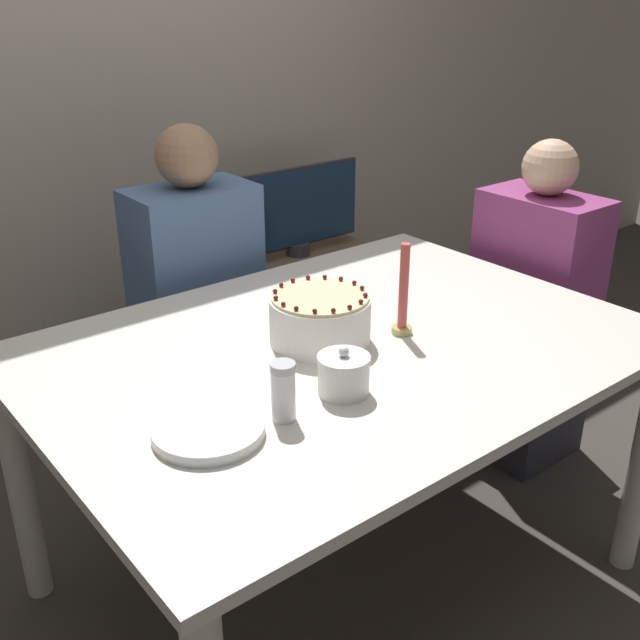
{
  "coord_description": "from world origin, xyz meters",
  "views": [
    {
      "loc": [
        -1.11,
        -1.3,
        1.6
      ],
      "look_at": [
        -0.04,
        0.04,
        0.83
      ],
      "focal_mm": 42.0,
      "sensor_mm": 36.0,
      "label": 1
    }
  ],
  "objects_px": {
    "sugar_bowl": "(344,374)",
    "person_woman_floral": "(530,327)",
    "candle": "(403,299)",
    "cake": "(320,319)",
    "tv_monitor": "(297,210)",
    "sugar_shaker": "(283,391)",
    "person_man_blue_shirt": "(199,329)"
  },
  "relations": [
    {
      "from": "sugar_shaker",
      "to": "candle",
      "type": "xyz_separation_m",
      "value": [
        0.49,
        0.15,
        0.03
      ]
    },
    {
      "from": "sugar_bowl",
      "to": "sugar_shaker",
      "type": "distance_m",
      "value": 0.17
    },
    {
      "from": "cake",
      "to": "sugar_shaker",
      "type": "height_order",
      "value": "cake"
    },
    {
      "from": "candle",
      "to": "person_woman_floral",
      "type": "height_order",
      "value": "person_woman_floral"
    },
    {
      "from": "person_man_blue_shirt",
      "to": "person_woman_floral",
      "type": "bearing_deg",
      "value": 145.9
    },
    {
      "from": "person_man_blue_shirt",
      "to": "tv_monitor",
      "type": "height_order",
      "value": "person_man_blue_shirt"
    },
    {
      "from": "person_man_blue_shirt",
      "to": "candle",
      "type": "bearing_deg",
      "value": 100.59
    },
    {
      "from": "sugar_bowl",
      "to": "person_woman_floral",
      "type": "bearing_deg",
      "value": 15.04
    },
    {
      "from": "person_man_blue_shirt",
      "to": "person_woman_floral",
      "type": "xyz_separation_m",
      "value": [
        0.96,
        -0.65,
        -0.03
      ]
    },
    {
      "from": "tv_monitor",
      "to": "sugar_shaker",
      "type": "bearing_deg",
      "value": -128.04
    },
    {
      "from": "candle",
      "to": "sugar_bowl",
      "type": "bearing_deg",
      "value": -156.07
    },
    {
      "from": "cake",
      "to": "person_woman_floral",
      "type": "xyz_separation_m",
      "value": [
        1.0,
        0.07,
        -0.34
      ]
    },
    {
      "from": "sugar_bowl",
      "to": "person_woman_floral",
      "type": "relative_size",
      "value": 0.1
    },
    {
      "from": "sugar_bowl",
      "to": "person_woman_floral",
      "type": "distance_m",
      "value": 1.21
    },
    {
      "from": "candle",
      "to": "person_woman_floral",
      "type": "relative_size",
      "value": 0.21
    },
    {
      "from": "candle",
      "to": "cake",
      "type": "bearing_deg",
      "value": 154.43
    },
    {
      "from": "cake",
      "to": "candle",
      "type": "distance_m",
      "value": 0.22
    },
    {
      "from": "sugar_shaker",
      "to": "candle",
      "type": "bearing_deg",
      "value": 16.89
    },
    {
      "from": "sugar_bowl",
      "to": "person_man_blue_shirt",
      "type": "xyz_separation_m",
      "value": [
        0.17,
        0.95,
        -0.29
      ]
    },
    {
      "from": "sugar_bowl",
      "to": "person_man_blue_shirt",
      "type": "height_order",
      "value": "person_man_blue_shirt"
    },
    {
      "from": "sugar_shaker",
      "to": "person_woman_floral",
      "type": "height_order",
      "value": "person_woman_floral"
    },
    {
      "from": "person_man_blue_shirt",
      "to": "cake",
      "type": "bearing_deg",
      "value": 86.3
    },
    {
      "from": "cake",
      "to": "person_man_blue_shirt",
      "type": "bearing_deg",
      "value": 86.3
    },
    {
      "from": "sugar_bowl",
      "to": "sugar_shaker",
      "type": "bearing_deg",
      "value": -177.82
    },
    {
      "from": "tv_monitor",
      "to": "person_woman_floral",
      "type": "bearing_deg",
      "value": -75.06
    },
    {
      "from": "sugar_bowl",
      "to": "person_man_blue_shirt",
      "type": "bearing_deg",
      "value": 79.92
    },
    {
      "from": "sugar_bowl",
      "to": "sugar_shaker",
      "type": "xyz_separation_m",
      "value": [
        -0.17,
        -0.01,
        0.02
      ]
    },
    {
      "from": "candle",
      "to": "tv_monitor",
      "type": "distance_m",
      "value": 1.29
    },
    {
      "from": "sugar_bowl",
      "to": "person_woman_floral",
      "type": "height_order",
      "value": "person_woman_floral"
    },
    {
      "from": "tv_monitor",
      "to": "candle",
      "type": "bearing_deg",
      "value": -114.8
    },
    {
      "from": "sugar_bowl",
      "to": "candle",
      "type": "distance_m",
      "value": 0.35
    },
    {
      "from": "cake",
      "to": "person_man_blue_shirt",
      "type": "relative_size",
      "value": 0.21
    }
  ]
}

